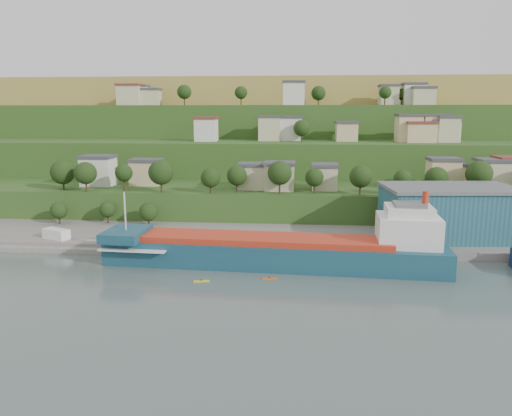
# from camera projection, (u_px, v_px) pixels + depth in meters

# --- Properties ---
(ground) EXTENTS (500.00, 500.00, 0.00)m
(ground) POSITION_uv_depth(u_px,v_px,m) (269.00, 278.00, 99.03)
(ground) COLOR #42504D
(ground) RESTS_ON ground
(quay) EXTENTS (220.00, 26.00, 4.00)m
(quay) POSITION_uv_depth(u_px,v_px,m) (355.00, 244.00, 124.73)
(quay) COLOR slate
(quay) RESTS_ON ground
(pebble_beach) EXTENTS (40.00, 18.00, 2.40)m
(pebble_beach) POSITION_uv_depth(u_px,v_px,m) (56.00, 243.00, 125.20)
(pebble_beach) COLOR slate
(pebble_beach) RESTS_ON ground
(hillside) EXTENTS (360.00, 211.05, 96.00)m
(hillside) POSITION_uv_depth(u_px,v_px,m) (288.00, 174.00, 263.98)
(hillside) COLOR #284719
(hillside) RESTS_ON ground
(cargo_ship_near) EXTENTS (73.17, 15.78, 18.66)m
(cargo_ship_near) POSITION_uv_depth(u_px,v_px,m) (284.00, 252.00, 106.48)
(cargo_ship_near) COLOR #14374D
(cargo_ship_near) RESTS_ON ground
(warehouse) EXTENTS (32.60, 21.74, 12.80)m
(warehouse) POSITION_uv_depth(u_px,v_px,m) (448.00, 212.00, 121.78)
(warehouse) COLOR #1E4C5B
(warehouse) RESTS_ON quay
(caravan) EXTENTS (7.45, 5.44, 3.21)m
(caravan) POSITION_uv_depth(u_px,v_px,m) (56.00, 235.00, 121.65)
(caravan) COLOR white
(caravan) RESTS_ON pebble_beach
(dinghy) EXTENTS (4.50, 2.20, 0.86)m
(dinghy) POSITION_uv_depth(u_px,v_px,m) (96.00, 242.00, 120.23)
(dinghy) COLOR silver
(dinghy) RESTS_ON pebble_beach
(kayak_orange) EXTENTS (3.05, 1.02, 0.75)m
(kayak_orange) POSITION_uv_depth(u_px,v_px,m) (270.00, 278.00, 98.59)
(kayak_orange) COLOR #DD4F13
(kayak_orange) RESTS_ON ground
(kayak_yellow) EXTENTS (3.14, 1.08, 0.77)m
(kayak_yellow) POSITION_uv_depth(u_px,v_px,m) (202.00, 281.00, 96.90)
(kayak_yellow) COLOR yellow
(kayak_yellow) RESTS_ON ground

